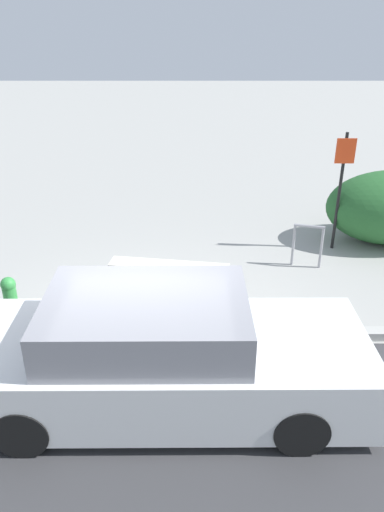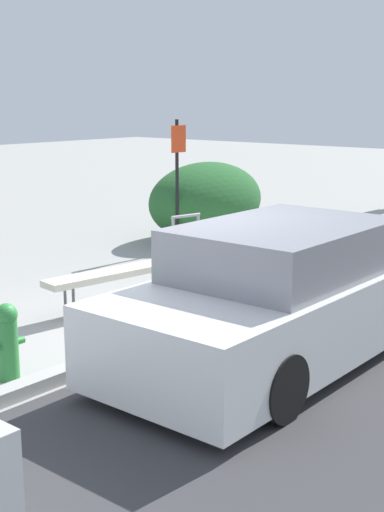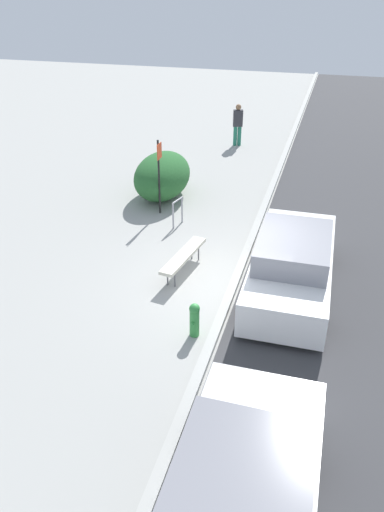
{
  "view_description": "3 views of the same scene",
  "coord_description": "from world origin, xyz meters",
  "px_view_note": "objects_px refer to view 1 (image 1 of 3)",
  "views": [
    {
      "loc": [
        0.68,
        -5.97,
        4.25
      ],
      "look_at": [
        0.68,
        1.02,
        0.82
      ],
      "focal_mm": 35.0,
      "sensor_mm": 36.0,
      "label": 1
    },
    {
      "loc": [
        -5.84,
        -5.09,
        2.66
      ],
      "look_at": [
        0.36,
        0.11,
        0.86
      ],
      "focal_mm": 50.0,
      "sensor_mm": 36.0,
      "label": 2
    },
    {
      "loc": [
        -9.85,
        -1.78,
        6.47
      ],
      "look_at": [
        -0.02,
        1.03,
        0.68
      ],
      "focal_mm": 35.0,
      "sensor_mm": 36.0,
      "label": 3
    }
  ],
  "objects_px": {
    "parked_car_near": "(160,356)",
    "bench": "(169,267)",
    "sign_post": "(341,181)",
    "bike_rack": "(308,241)",
    "fire_hydrant": "(10,299)"
  },
  "relations": [
    {
      "from": "parked_car_near",
      "to": "bench",
      "type": "bearing_deg",
      "value": 89.9
    },
    {
      "from": "sign_post",
      "to": "parked_car_near",
      "type": "distance_m",
      "value": 5.41
    },
    {
      "from": "sign_post",
      "to": "bench",
      "type": "bearing_deg",
      "value": -151.7
    },
    {
      "from": "bench",
      "to": "sign_post",
      "type": "bearing_deg",
      "value": 36.8
    },
    {
      "from": "bike_rack",
      "to": "parked_car_near",
      "type": "bearing_deg",
      "value": -124.86
    },
    {
      "from": "bench",
      "to": "parked_car_near",
      "type": "relative_size",
      "value": 0.43
    },
    {
      "from": "sign_post",
      "to": "bike_rack",
      "type": "bearing_deg",
      "value": -131.72
    },
    {
      "from": "bench",
      "to": "parked_car_near",
      "type": "xyz_separation_m",
      "value": [
        0.01,
        -2.62,
        0.19
      ]
    },
    {
      "from": "bike_rack",
      "to": "fire_hydrant",
      "type": "height_order",
      "value": "bike_rack"
    },
    {
      "from": "bike_rack",
      "to": "sign_post",
      "type": "distance_m",
      "value": 1.37
    },
    {
      "from": "bike_rack",
      "to": "fire_hydrant",
      "type": "distance_m",
      "value": 5.16
    },
    {
      "from": "bike_rack",
      "to": "parked_car_near",
      "type": "height_order",
      "value": "parked_car_near"
    },
    {
      "from": "fire_hydrant",
      "to": "parked_car_near",
      "type": "relative_size",
      "value": 0.16
    },
    {
      "from": "bike_rack",
      "to": "bench",
      "type": "bearing_deg",
      "value": -159.45
    },
    {
      "from": "bike_rack",
      "to": "sign_post",
      "type": "height_order",
      "value": "sign_post"
    }
  ]
}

